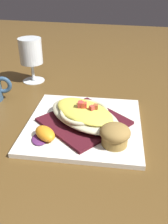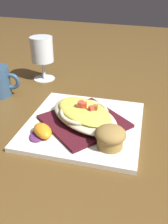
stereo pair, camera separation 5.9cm
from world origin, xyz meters
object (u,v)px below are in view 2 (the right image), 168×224
object	(u,v)px
gratin_dish	(84,113)
muffin	(110,137)
square_plate	(84,124)
stemmed_glass	(42,52)
orange_garnish	(42,132)

from	to	relation	value
gratin_dish	muffin	distance (m)	0.11
square_plate	stemmed_glass	world-z (taller)	stemmed_glass
gratin_dish	muffin	bearing A→B (deg)	-129.92
square_plate	stemmed_glass	distance (m)	0.35
square_plate	stemmed_glass	xyz separation A→B (m)	(0.24, 0.24, 0.09)
square_plate	gratin_dish	xyz separation A→B (m)	(0.00, -0.00, 0.03)
square_plate	orange_garnish	xyz separation A→B (m)	(-0.08, 0.07, 0.02)
orange_garnish	stemmed_glass	world-z (taller)	stemmed_glass
muffin	stemmed_glass	xyz separation A→B (m)	(0.31, 0.32, 0.06)
orange_garnish	muffin	bearing A→B (deg)	-84.49
square_plate	muffin	bearing A→B (deg)	-129.91
orange_garnish	gratin_dish	bearing A→B (deg)	-40.11
stemmed_glass	square_plate	bearing A→B (deg)	-135.71
muffin	square_plate	bearing A→B (deg)	50.09
muffin	gratin_dish	bearing A→B (deg)	50.08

